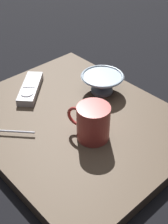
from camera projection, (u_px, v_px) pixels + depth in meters
name	position (u px, v px, depth m)	size (l,w,h in m)	color
ground_plane	(74.00, 127.00, 0.93)	(6.00, 6.00, 0.00)	black
table	(74.00, 122.00, 0.92)	(0.53, 0.64, 0.04)	#4C3D2D
cereal_bowl	(102.00, 82.00, 1.00)	(0.14, 0.14, 0.06)	#8C9EAD
coffee_mug	(93.00, 122.00, 0.81)	(0.09, 0.12, 0.10)	#A53833
teaspoon	(0.00, 131.00, 0.84)	(0.09, 0.10, 0.02)	silver
tv_remote_near	(30.00, 88.00, 1.01)	(0.16, 0.16, 0.03)	#9E9EA3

